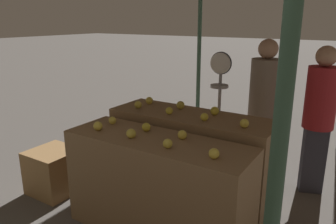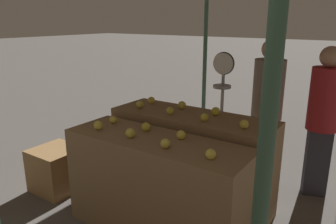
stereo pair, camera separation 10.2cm
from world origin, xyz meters
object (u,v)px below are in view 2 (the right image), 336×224
person_customer_left (323,112)px  wooden_crate_side (57,169)px  produce_scale (222,91)px  person_vendor_at_scale (267,102)px

person_customer_left → wooden_crate_side: person_customer_left is taller
person_customer_left → wooden_crate_side: 2.93m
produce_scale → person_customer_left: person_customer_left is taller
produce_scale → wooden_crate_side: bearing=-138.0°
produce_scale → person_customer_left: (1.01, 0.28, -0.15)m
produce_scale → person_customer_left: bearing=15.6°
produce_scale → person_vendor_at_scale: bearing=32.7°
person_vendor_at_scale → wooden_crate_side: (-1.81, -1.52, -0.72)m
produce_scale → person_vendor_at_scale: (0.43, 0.28, -0.13)m
person_vendor_at_scale → wooden_crate_side: 2.47m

